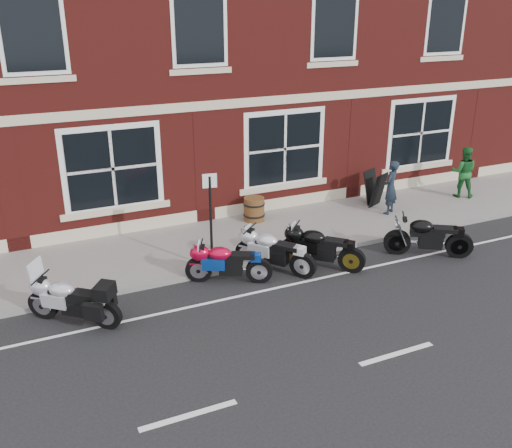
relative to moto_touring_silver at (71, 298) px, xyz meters
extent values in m
plane|color=black|center=(5.23, -0.60, -0.55)|extent=(80.00, 80.00, 0.00)
cube|color=slate|center=(5.23, 2.40, -0.49)|extent=(30.00, 3.00, 0.12)
cube|color=slate|center=(5.23, 0.82, -0.49)|extent=(30.00, 0.16, 0.12)
cube|color=#5F1814|center=(5.23, 9.90, 5.45)|extent=(24.00, 12.00, 12.00)
cylinder|color=black|center=(-0.50, 0.42, -0.24)|extent=(0.56, 0.50, 0.63)
cylinder|color=black|center=(0.59, -0.50, -0.24)|extent=(0.56, 0.50, 0.63)
cube|color=black|center=(0.01, -0.01, 0.10)|extent=(0.75, 0.69, 0.22)
ellipsoid|color=#AFAEB3|center=(-0.10, 0.09, 0.22)|extent=(0.65, 0.62, 0.31)
cube|color=black|center=(0.31, -0.26, 0.18)|extent=(0.58, 0.54, 0.10)
cube|color=silver|center=(-0.48, 0.40, 0.58)|extent=(0.30, 0.34, 0.44)
cylinder|color=black|center=(2.89, 0.65, -0.24)|extent=(0.60, 0.39, 0.61)
cylinder|color=black|center=(4.12, 0.02, -0.24)|extent=(0.60, 0.39, 0.61)
cube|color=black|center=(3.46, 0.36, 0.08)|extent=(0.78, 0.55, 0.21)
ellipsoid|color=#A90728|center=(3.33, 0.42, 0.19)|extent=(0.63, 0.55, 0.31)
cube|color=black|center=(3.80, 0.18, 0.16)|extent=(0.58, 0.46, 0.10)
cylinder|color=black|center=(5.32, 0.65, -0.22)|extent=(0.55, 0.56, 0.65)
cylinder|color=black|center=(6.34, -0.41, -0.22)|extent=(0.55, 0.56, 0.65)
cube|color=black|center=(5.80, 0.16, 0.12)|extent=(0.74, 0.75, 0.22)
ellipsoid|color=black|center=(5.69, 0.27, 0.24)|extent=(0.66, 0.66, 0.32)
cube|color=black|center=(6.08, -0.13, 0.20)|extent=(0.58, 0.58, 0.10)
cylinder|color=black|center=(4.28, 0.98, -0.23)|extent=(0.49, 0.59, 0.64)
cylinder|color=black|center=(5.16, -0.18, -0.23)|extent=(0.49, 0.59, 0.64)
cube|color=black|center=(4.69, 0.44, 0.11)|extent=(0.68, 0.79, 0.22)
ellipsoid|color=silver|center=(4.60, 0.56, 0.23)|extent=(0.63, 0.67, 0.32)
cube|color=black|center=(4.94, 0.12, 0.19)|extent=(0.54, 0.60, 0.10)
cylinder|color=black|center=(7.96, 0.00, -0.21)|extent=(0.64, 0.48, 0.67)
cylinder|color=black|center=(9.23, -0.82, -0.21)|extent=(0.64, 0.48, 0.67)
cube|color=black|center=(8.55, -0.38, 0.14)|extent=(0.84, 0.66, 0.23)
ellipsoid|color=black|center=(8.42, -0.30, 0.27)|extent=(0.70, 0.63, 0.33)
cube|color=black|center=(8.90, -0.61, 0.22)|extent=(0.63, 0.54, 0.10)
imported|color=black|center=(9.38, 2.23, 0.37)|extent=(0.70, 0.64, 1.60)
imported|color=#1A5C24|center=(12.42, 2.54, 0.38)|extent=(1.00, 0.97, 1.63)
cylinder|color=#522B15|center=(5.50, 3.35, -0.09)|extent=(0.58, 0.58, 0.68)
cylinder|color=black|center=(5.50, 3.35, -0.25)|extent=(0.61, 0.61, 0.05)
cylinder|color=black|center=(5.50, 3.35, 0.08)|extent=(0.61, 0.61, 0.05)
cylinder|color=black|center=(3.32, 0.95, 0.70)|extent=(0.06, 0.06, 2.26)
cube|color=silver|center=(3.32, 0.95, 1.73)|extent=(0.33, 0.07, 0.33)
camera|label=1|loc=(-0.78, -10.56, 5.55)|focal=40.00mm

